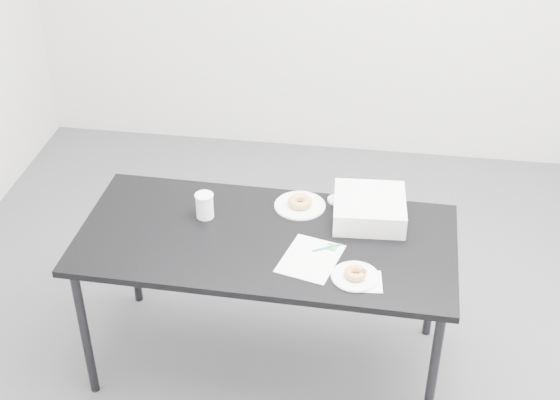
# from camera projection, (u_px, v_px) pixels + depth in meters

# --- Properties ---
(floor) EXTENTS (4.00, 4.00, 0.00)m
(floor) POSITION_uv_depth(u_px,v_px,m) (286.00, 342.00, 3.95)
(floor) COLOR #45464A
(floor) RESTS_ON ground
(table) EXTENTS (1.68, 0.82, 0.76)m
(table) POSITION_uv_depth(u_px,v_px,m) (266.00, 247.00, 3.46)
(table) COLOR black
(table) RESTS_ON floor
(scorecard) EXTENTS (0.29, 0.33, 0.00)m
(scorecard) POSITION_uv_depth(u_px,v_px,m) (310.00, 259.00, 3.29)
(scorecard) COLOR white
(scorecard) RESTS_ON table
(logo_patch) EXTENTS (0.06, 0.06, 0.00)m
(logo_patch) POSITION_uv_depth(u_px,v_px,m) (332.00, 247.00, 3.35)
(logo_patch) COLOR green
(logo_patch) RESTS_ON scorecard
(pen) EXTENTS (0.12, 0.07, 0.01)m
(pen) POSITION_uv_depth(u_px,v_px,m) (327.00, 248.00, 3.35)
(pen) COLOR #0C798A
(pen) RESTS_ON scorecard
(napkin) EXTENTS (0.15, 0.15, 0.00)m
(napkin) POSITION_uv_depth(u_px,v_px,m) (365.00, 281.00, 3.17)
(napkin) COLOR white
(napkin) RESTS_ON table
(plate_near) EXTENTS (0.20, 0.20, 0.01)m
(plate_near) POSITION_uv_depth(u_px,v_px,m) (355.00, 277.00, 3.19)
(plate_near) COLOR white
(plate_near) RESTS_ON napkin
(donut_near) EXTENTS (0.10, 0.10, 0.03)m
(donut_near) POSITION_uv_depth(u_px,v_px,m) (356.00, 273.00, 3.18)
(donut_near) COLOR #C57D3E
(donut_near) RESTS_ON plate_near
(plate_far) EXTENTS (0.24, 0.24, 0.01)m
(plate_far) POSITION_uv_depth(u_px,v_px,m) (300.00, 206.00, 3.62)
(plate_far) COLOR white
(plate_far) RESTS_ON table
(donut_far) EXTENTS (0.14, 0.14, 0.04)m
(donut_far) POSITION_uv_depth(u_px,v_px,m) (300.00, 202.00, 3.61)
(donut_far) COLOR #C57D3E
(donut_far) RESTS_ON plate_far
(coffee_cup) EXTENTS (0.08, 0.08, 0.12)m
(coffee_cup) POSITION_uv_depth(u_px,v_px,m) (205.00, 206.00, 3.52)
(coffee_cup) COLOR white
(coffee_cup) RESTS_ON table
(cup_lid) EXTENTS (0.09, 0.09, 0.01)m
(cup_lid) POSITION_uv_depth(u_px,v_px,m) (337.00, 200.00, 3.65)
(cup_lid) COLOR white
(cup_lid) RESTS_ON table
(bakery_box) EXTENTS (0.34, 0.34, 0.11)m
(bakery_box) POSITION_uv_depth(u_px,v_px,m) (369.00, 208.00, 3.51)
(bakery_box) COLOR white
(bakery_box) RESTS_ON table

